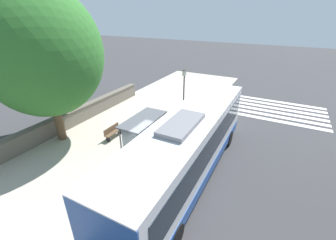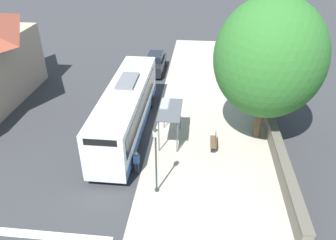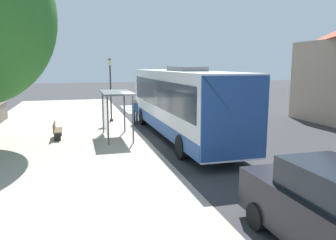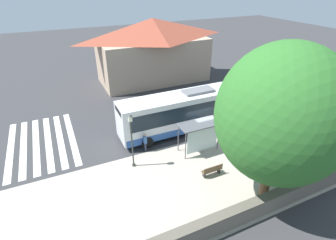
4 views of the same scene
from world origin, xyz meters
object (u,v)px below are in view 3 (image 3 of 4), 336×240
at_px(bus, 180,101).
at_px(pedestrian, 135,110).
at_px(bench, 57,130).
at_px(street_lamp_near, 110,84).
at_px(bus_shelter, 114,100).

bearing_deg(bus, pedestrian, 108.45).
bearing_deg(bus, bench, 166.76).
distance_m(pedestrian, street_lamp_near, 2.59).
height_order(bus, street_lamp_near, street_lamp_near).
relative_size(bus, bus_shelter, 3.85).
bearing_deg(pedestrian, street_lamp_near, 134.27).
bearing_deg(street_lamp_near, bench, -125.46).
height_order(bus, pedestrian, bus).
xyz_separation_m(bus, bench, (-6.29, 1.48, -1.46)).
relative_size(bus, street_lamp_near, 2.89).
bearing_deg(bus_shelter, street_lamp_near, 85.79).
relative_size(bus_shelter, street_lamp_near, 0.75).
height_order(bus, bench, bus).
distance_m(bus, bench, 6.63).
distance_m(bus_shelter, street_lamp_near, 5.35).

